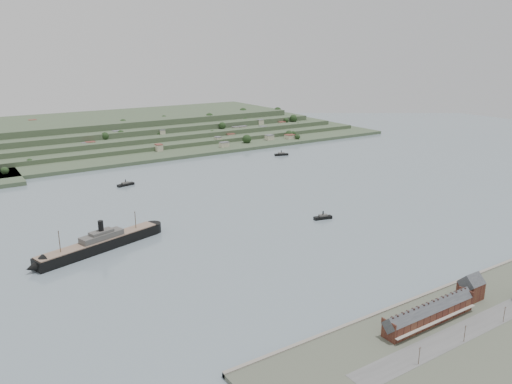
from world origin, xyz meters
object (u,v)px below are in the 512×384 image
terrace_row (429,313)px  tugboat (323,217)px  gabled_building (471,287)px  steamship (97,245)px

terrace_row → tugboat: size_ratio=3.72×
gabled_building → steamship: steamship is taller
tugboat → steamship: bearing=169.0°
steamship → tugboat: size_ratio=6.38×
steamship → gabled_building: bearing=-50.4°
gabled_building → tugboat: bearing=81.5°
terrace_row → gabled_building: (37.50, 4.02, 1.34)m
terrace_row → tugboat: (58.37, 144.49, -5.25)m
gabled_building → tugboat: (20.87, 140.47, -6.60)m
steamship → tugboat: (163.19, -31.70, -2.74)m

